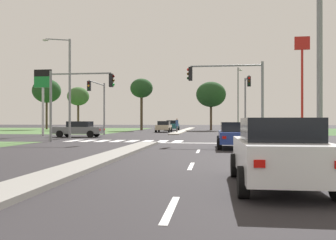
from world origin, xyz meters
The scene contains 36 objects.
ground_plane centered at (0.00, 30.00, 0.00)m, with size 200.00×200.00×0.00m, color #282628.
grass_verge_far_left centered at (-25.50, 54.50, 0.00)m, with size 35.00×35.00×0.01m, color #476B38.
median_island_near centered at (0.00, 11.00, 0.07)m, with size 1.20×22.00×0.14m, color gray.
median_island_far centered at (0.00, 55.00, 0.07)m, with size 1.20×36.00×0.14m, color #ADA89E.
lane_dash_near centered at (3.50, 4.31, 0.01)m, with size 0.14×2.00×0.01m, color silver.
lane_dash_second centered at (3.50, 10.31, 0.01)m, with size 0.14×2.00×0.01m, color silver.
lane_dash_third centered at (3.50, 16.31, 0.01)m, with size 0.14×2.00×0.01m, color silver.
edge_line_right centered at (6.85, 12.00, 0.01)m, with size 0.14×24.00×0.01m, color silver.
stop_bar_near centered at (3.80, 23.00, 0.01)m, with size 6.40×0.50×0.01m, color silver.
crosswalk_bar_near centered at (-6.40, 24.80, 0.01)m, with size 0.70×2.80×0.01m, color silver.
crosswalk_bar_second centered at (-5.25, 24.80, 0.01)m, with size 0.70×2.80×0.01m, color silver.
crosswalk_bar_third centered at (-4.10, 24.80, 0.01)m, with size 0.70×2.80×0.01m, color silver.
crosswalk_bar_fourth centered at (-2.95, 24.80, 0.01)m, with size 0.70×2.80×0.01m, color silver.
crosswalk_bar_fifth centered at (-1.80, 24.80, 0.01)m, with size 0.70×2.80×0.01m, color silver.
crosswalk_bar_sixth centered at (-0.65, 24.80, 0.01)m, with size 0.70×2.80×0.01m, color silver.
crosswalk_bar_seventh centered at (0.50, 24.80, 0.01)m, with size 0.70×2.80×0.01m, color silver.
crosswalk_bar_eighth centered at (1.65, 24.80, 0.01)m, with size 0.70×2.80×0.01m, color silver.
car_teal_near centered at (-2.17, 55.17, 0.82)m, with size 2.04×4.55×1.60m.
car_beige_second centered at (-2.33, 46.48, 0.76)m, with size 1.95×4.20×1.49m.
car_grey_third centered at (-8.34, 30.97, 0.76)m, with size 4.63×1.99×1.48m.
car_white_fourth centered at (5.74, 6.75, 0.82)m, with size 2.02×4.34×1.61m.
car_blue_fifth centered at (5.52, 18.72, 0.75)m, with size 2.09×4.38×1.46m.
traffic_signal_far_right centered at (7.60, 35.12, 4.09)m, with size 0.32×4.31×6.00m.
traffic_signal_near_left centered at (-5.75, 23.40, 3.63)m, with size 4.92×0.32×5.22m.
traffic_signal_far_left centered at (-7.60, 34.69, 3.93)m, with size 0.32×5.25×5.66m.
traffic_signal_near_right centered at (5.67, 23.40, 3.90)m, with size 5.27×0.32×5.60m.
street_lamp_near centered at (8.09, 11.40, 5.43)m, with size 1.04×2.09×9.78m.
street_lamp_second centered at (-8.22, 27.93, 4.83)m, with size 2.20×1.01×8.59m.
street_lamp_third centered at (8.07, 53.92, 5.34)m, with size 0.86×1.94×9.62m.
pedestrian_at_median centered at (-0.16, 42.46, 1.17)m, with size 0.34×0.34×1.70m.
fastfood_pole_sign centered at (15.14, 44.28, 8.64)m, with size 1.80×0.40×11.88m.
fuel_price_totem centered at (-12.79, 32.77, 4.91)m, with size 1.80×0.24×6.70m.
treeline_near centered at (-25.20, 59.49, 6.84)m, with size 4.99×4.99×8.99m.
treeline_second centered at (-18.16, 56.40, 5.58)m, with size 3.62×3.62×7.17m.
treeline_third centered at (-7.13, 55.19, 6.67)m, with size 3.61×3.61×8.30m.
treeline_fourth centered at (3.94, 56.73, 5.76)m, with size 4.78×4.78×7.81m.
Camera 1 is at (4.23, -1.95, 1.55)m, focal length 38.77 mm.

